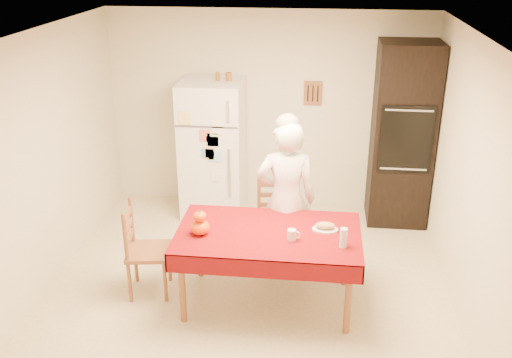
% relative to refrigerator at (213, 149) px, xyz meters
% --- Properties ---
extents(floor, '(4.50, 4.50, 0.00)m').
position_rel_refrigerator_xyz_m(floor, '(0.65, -1.88, -0.85)').
color(floor, tan).
rests_on(floor, ground).
extents(room_shell, '(4.02, 4.52, 2.51)m').
position_rel_refrigerator_xyz_m(room_shell, '(0.65, -1.88, 0.77)').
color(room_shell, beige).
rests_on(room_shell, ground).
extents(refrigerator, '(0.75, 0.74, 1.70)m').
position_rel_refrigerator_xyz_m(refrigerator, '(0.00, 0.00, 0.00)').
color(refrigerator, white).
rests_on(refrigerator, floor).
extents(oven_cabinet, '(0.70, 0.62, 2.20)m').
position_rel_refrigerator_xyz_m(oven_cabinet, '(2.28, 0.05, 0.25)').
color(oven_cabinet, black).
rests_on(oven_cabinet, floor).
extents(dining_table, '(1.70, 1.00, 0.76)m').
position_rel_refrigerator_xyz_m(dining_table, '(0.87, -1.91, -0.16)').
color(dining_table, brown).
rests_on(dining_table, floor).
extents(chair_far, '(0.46, 0.44, 0.95)m').
position_rel_refrigerator_xyz_m(chair_far, '(0.87, -1.09, -0.34)').
color(chair_far, brown).
rests_on(chair_far, floor).
extents(chair_left, '(0.46, 0.47, 0.95)m').
position_rel_refrigerator_xyz_m(chair_left, '(-0.37, -1.87, -0.34)').
color(chair_left, brown).
rests_on(chair_left, floor).
extents(seated_woman, '(0.64, 0.46, 1.67)m').
position_rel_refrigerator_xyz_m(seated_woman, '(1.00, -1.35, -0.01)').
color(seated_woman, silver).
rests_on(seated_woman, floor).
extents(coffee_mug, '(0.08, 0.08, 0.10)m').
position_rel_refrigerator_xyz_m(coffee_mug, '(1.09, -2.03, -0.04)').
color(coffee_mug, silver).
rests_on(coffee_mug, dining_table).
extents(pumpkin_lower, '(0.18, 0.18, 0.13)m').
position_rel_refrigerator_xyz_m(pumpkin_lower, '(0.26, -2.01, -0.02)').
color(pumpkin_lower, '#C93604').
rests_on(pumpkin_lower, dining_table).
extents(pumpkin_upper, '(0.12, 0.12, 0.09)m').
position_rel_refrigerator_xyz_m(pumpkin_upper, '(0.26, -2.01, 0.09)').
color(pumpkin_upper, '#C73504').
rests_on(pumpkin_upper, pumpkin_lower).
extents(wine_glass, '(0.07, 0.07, 0.18)m').
position_rel_refrigerator_xyz_m(wine_glass, '(1.55, -2.10, -0.00)').
color(wine_glass, silver).
rests_on(wine_glass, dining_table).
extents(bread_plate, '(0.24, 0.24, 0.02)m').
position_rel_refrigerator_xyz_m(bread_plate, '(1.39, -1.81, -0.08)').
color(bread_plate, silver).
rests_on(bread_plate, dining_table).
extents(bread_loaf, '(0.18, 0.10, 0.06)m').
position_rel_refrigerator_xyz_m(bread_loaf, '(1.39, -1.81, -0.04)').
color(bread_loaf, '#A0724F').
rests_on(bread_loaf, bread_plate).
extents(spice_jar_left, '(0.05, 0.05, 0.10)m').
position_rel_refrigerator_xyz_m(spice_jar_left, '(0.07, 0.05, 0.90)').
color(spice_jar_left, brown).
rests_on(spice_jar_left, refrigerator).
extents(spice_jar_mid, '(0.05, 0.05, 0.10)m').
position_rel_refrigerator_xyz_m(spice_jar_mid, '(0.20, 0.05, 0.90)').
color(spice_jar_mid, brown).
rests_on(spice_jar_mid, refrigerator).
extents(spice_jar_right, '(0.05, 0.05, 0.10)m').
position_rel_refrigerator_xyz_m(spice_jar_right, '(0.22, 0.05, 0.90)').
color(spice_jar_right, '#92531A').
rests_on(spice_jar_right, refrigerator).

